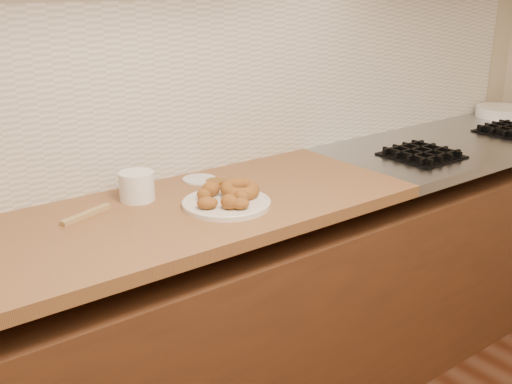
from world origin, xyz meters
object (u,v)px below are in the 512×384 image
Objects in this scene: plate_stack at (501,112)px; ring_donut at (240,189)px; plastic_tub at (137,186)px; donut_plate at (226,204)px.

ring_donut is at bearing -173.53° from plate_stack.
plastic_tub reaches higher than ring_donut.
ring_donut is at bearing -38.14° from plastic_tub.
donut_plate is at bearing -47.98° from plastic_tub.
ring_donut is at bearing 13.52° from donut_plate.
plastic_tub is at bearing 141.86° from ring_donut.
donut_plate is 1.88m from plate_stack.
plastic_tub is (-0.26, 0.20, 0.01)m from ring_donut.
plate_stack is (1.80, 0.20, -0.01)m from ring_donut.
donut_plate is 0.29m from plastic_tub.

